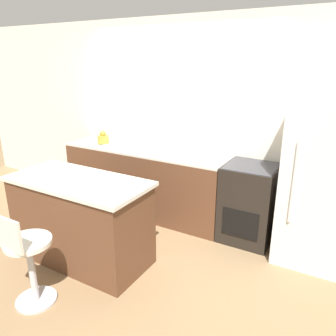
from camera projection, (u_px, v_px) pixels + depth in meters
The scene contains 9 objects.
ground_plane at pixel (155, 226), 4.29m from camera, with size 14.00×14.00×0.00m, color #8E704C.
wall_back at pixel (179, 120), 4.41m from camera, with size 8.00×0.06×2.60m.
back_counter at pixel (145, 181), 4.57m from camera, with size 2.35×0.59×0.93m.
kitchen_island at pixel (81, 220), 3.46m from camera, with size 1.50×0.71×0.92m.
oven_range at pixel (249, 203), 3.87m from camera, with size 0.59×0.60×0.93m.
refrigerator at pixel (319, 180), 3.35m from camera, with size 0.67×0.72×1.81m.
stool_chair at pixel (27, 259), 2.80m from camera, with size 0.40×0.40×0.91m.
kettle at pixel (103, 138), 4.69m from camera, with size 0.16×0.16×0.19m.
mixing_bowl at pixel (190, 153), 4.04m from camera, with size 0.21×0.21×0.09m.
Camera 1 is at (2.07, -3.23, 2.08)m, focal length 35.00 mm.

